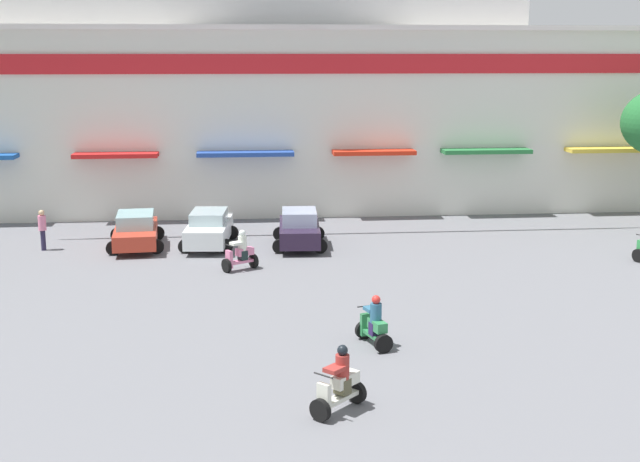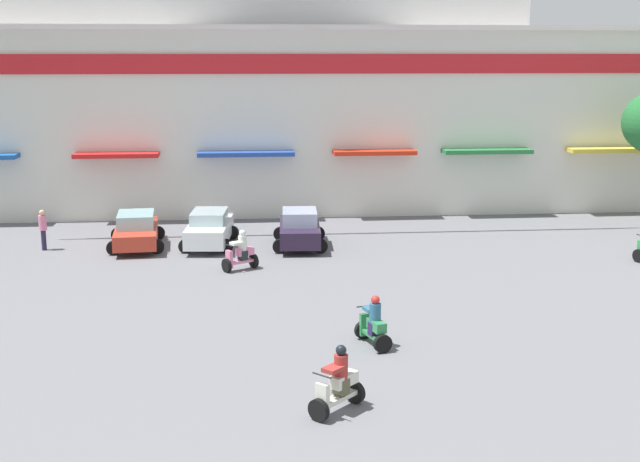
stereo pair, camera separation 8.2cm
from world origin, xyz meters
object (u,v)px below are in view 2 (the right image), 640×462
(parked_car_1, at_px, (209,228))
(pedestrian_0, at_px, (43,227))
(parked_car_2, at_px, (300,229))
(scooter_rider_1, at_px, (338,385))
(scooter_rider_5, at_px, (241,254))
(parked_car_0, at_px, (136,230))
(scooter_rider_6, at_px, (373,325))

(parked_car_1, distance_m, pedestrian_0, 6.81)
(parked_car_2, height_order, scooter_rider_1, same)
(parked_car_2, distance_m, scooter_rider_5, 4.41)
(pedestrian_0, bearing_deg, scooter_rider_5, -26.26)
(parked_car_0, height_order, scooter_rider_6, scooter_rider_6)
(parked_car_1, relative_size, parked_car_2, 1.09)
(parked_car_1, xyz_separation_m, parked_car_2, (3.77, -0.46, 0.01))
(parked_car_2, height_order, pedestrian_0, pedestrian_0)
(parked_car_1, distance_m, parked_car_2, 3.80)
(scooter_rider_6, bearing_deg, parked_car_0, 121.75)
(parked_car_0, distance_m, scooter_rider_6, 15.24)
(parked_car_0, relative_size, scooter_rider_6, 2.95)
(pedestrian_0, bearing_deg, parked_car_0, 2.55)
(parked_car_0, height_order, parked_car_1, parked_car_1)
(scooter_rider_5, relative_size, pedestrian_0, 0.90)
(parked_car_1, xyz_separation_m, scooter_rider_1, (3.51, -17.16, -0.13))
(parked_car_2, bearing_deg, scooter_rider_5, -124.10)
(pedestrian_0, bearing_deg, scooter_rider_1, -58.84)
(parked_car_0, xyz_separation_m, parked_car_1, (3.04, -0.06, 0.03))
(scooter_rider_5, bearing_deg, parked_car_0, 136.19)
(scooter_rider_1, distance_m, pedestrian_0, 19.93)
(parked_car_1, distance_m, scooter_rider_5, 4.31)
(parked_car_2, bearing_deg, scooter_rider_1, -90.91)
(parked_car_0, bearing_deg, pedestrian_0, -177.45)
(parked_car_1, distance_m, scooter_rider_6, 13.83)
(parked_car_0, relative_size, scooter_rider_5, 2.88)
(parked_car_0, height_order, scooter_rider_1, scooter_rider_1)
(scooter_rider_5, xyz_separation_m, pedestrian_0, (-8.11, 4.00, 0.36))
(parked_car_0, distance_m, pedestrian_0, 3.78)
(parked_car_1, bearing_deg, scooter_rider_6, -68.90)
(parked_car_2, bearing_deg, parked_car_1, 173.05)
(parked_car_0, relative_size, pedestrian_0, 2.59)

